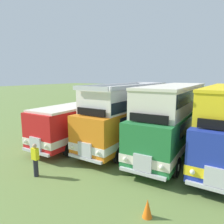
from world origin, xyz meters
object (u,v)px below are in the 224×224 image
Objects in this scene: cone_near_end at (147,208)px; marshal_person at (35,160)px; bus_first_in_row at (89,118)px; bus_third_in_row at (173,116)px; bus_second_in_row at (128,113)px.

marshal_person is at bearing -179.83° from cone_near_end.
bus_third_in_row is at bearing 6.24° from bus_first_in_row.
marshal_person is (1.57, -6.44, -0.87)m from bus_first_in_row.
cone_near_end is at bearing -57.79° from bus_second_in_row.
cone_near_end is 0.41× the size of marshal_person.
bus_first_in_row is at bearing 103.66° from marshal_person.
bus_second_in_row reaches higher than bus_third_in_row.
bus_second_in_row is at bearing 76.58° from marshal_person.
bus_third_in_row is at bearing 99.25° from cone_near_end.
cone_near_end is (4.39, -6.96, -2.00)m from bus_second_in_row.
bus_first_in_row is 1.03× the size of bus_third_in_row.
marshal_person is (-4.89, -7.15, -1.58)m from bus_third_in_row.
bus_second_in_row is 5.70× the size of marshal_person.
bus_second_in_row is 13.93× the size of cone_near_end.
bus_first_in_row is 6.68m from marshal_person.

